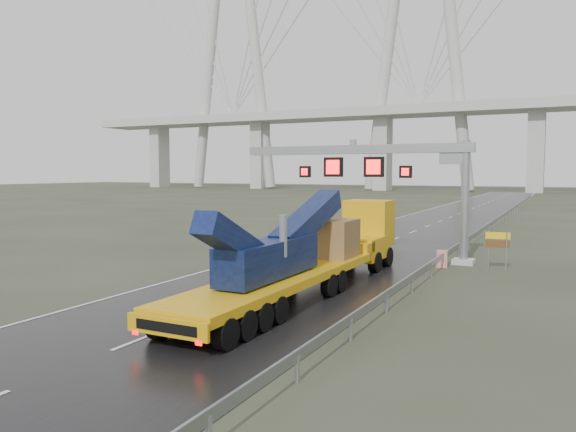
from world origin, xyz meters
The scene contains 8 objects.
ground centered at (0.00, 0.00, 0.00)m, with size 400.00×400.00×0.00m, color #303625.
road centered at (0.00, 40.00, 0.01)m, with size 11.00×200.00×0.02m, color black.
guardrail centered at (6.10, 30.00, 0.70)m, with size 0.20×140.00×1.40m, color gray, non-canonical shape.
sign_gantry centered at (2.10, 17.99, 5.61)m, with size 14.90×1.20×7.42m.
cable_stayed_bridge centered at (-55.00, 140.00, 50.01)m, with size 170.00×14.00×110.00m.
heavy_haul_truck centered at (1.88, 8.48, 1.76)m, with size 3.03×19.41×4.55m.
exit_sign_pair centered at (8.92, 16.40, 1.52)m, with size 1.26×0.24×2.18m.
striped_barrier centered at (6.00, 16.22, 0.50)m, with size 0.59×0.32×0.99m, color red.
Camera 1 is at (12.15, -15.72, 5.43)m, focal length 35.00 mm.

